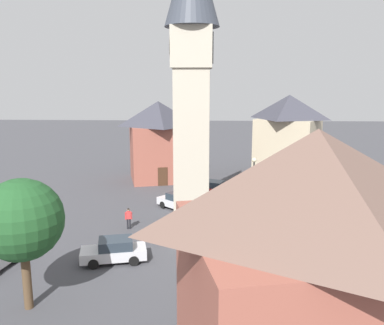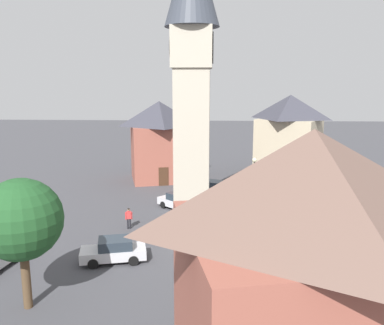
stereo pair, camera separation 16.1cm
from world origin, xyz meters
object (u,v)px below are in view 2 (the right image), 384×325
object	(u,v)px
building_shop_left	(160,140)
lamp_post	(254,181)
car_red_corner	(114,250)
car_green_alley	(330,228)
car_white_side	(214,188)
car_black_far	(247,298)
car_silver_kerb	(179,201)
building_corner_back	(289,136)
clock_tower	(192,62)
pedestrian	(129,216)
tree	(21,220)
building_terrace_right	(304,307)

from	to	relation	value
building_shop_left	lamp_post	distance (m)	18.03
car_red_corner	lamp_post	distance (m)	12.45
car_red_corner	car_green_alley	bearing A→B (deg)	-72.03
car_white_side	car_black_far	bearing A→B (deg)	-175.55
car_black_far	building_shop_left	xyz separation A→B (m)	(28.09, 8.14, 3.99)
car_silver_kerb	building_corner_back	distance (m)	19.11
car_red_corner	lamp_post	world-z (taller)	lamp_post
clock_tower	car_green_alley	bearing A→B (deg)	-88.15
car_white_side	pedestrian	xyz separation A→B (m)	(-9.94, 6.66, 0.25)
car_green_alley	lamp_post	xyz separation A→B (m)	(2.70, 5.36, 2.86)
car_white_side	clock_tower	bearing A→B (deg)	171.88
car_black_far	building_shop_left	size ratio (longest dim) A/B	0.45
car_green_alley	tree	bearing A→B (deg)	119.99
car_green_alley	building_shop_left	size ratio (longest dim) A/B	0.48
car_white_side	car_green_alley	xyz separation A→B (m)	(-11.04, -8.50, 0.00)
car_black_far	building_terrace_right	bearing A→B (deg)	-174.10
tree	building_terrace_right	bearing A→B (deg)	-123.28
car_white_side	car_black_far	size ratio (longest dim) A/B	1.07
clock_tower	building_terrace_right	size ratio (longest dim) A/B	2.16
car_red_corner	car_green_alley	world-z (taller)	same
car_black_far	building_terrace_right	distance (m)	9.07
lamp_post	car_green_alley	bearing A→B (deg)	-116.74
building_terrace_right	car_white_side	bearing A→B (deg)	4.84
car_white_side	car_green_alley	distance (m)	13.93
car_silver_kerb	building_terrace_right	size ratio (longest dim) A/B	0.42
clock_tower	building_shop_left	distance (m)	20.45
car_white_side	car_black_far	distance (m)	21.28
tree	clock_tower	bearing A→B (deg)	-37.84
car_silver_kerb	car_black_far	size ratio (longest dim) A/B	1.01
pedestrian	building_corner_back	size ratio (longest dim) A/B	0.17
pedestrian	car_green_alley	bearing A→B (deg)	-94.14
car_silver_kerb	building_corner_back	xyz separation A→B (m)	(14.04, -12.22, 4.34)
car_white_side	car_green_alley	bearing A→B (deg)	-142.40
building_shop_left	building_terrace_right	distance (m)	37.11
car_green_alley	building_shop_left	xyz separation A→B (m)	(17.91, 14.99, 3.99)
car_silver_kerb	pedestrian	size ratio (longest dim) A/B	2.48
car_black_far	building_corner_back	size ratio (longest dim) A/B	0.42
car_red_corner	building_shop_left	xyz separation A→B (m)	(22.72, 0.13, 3.99)
clock_tower	pedestrian	world-z (taller)	clock_tower
car_red_corner	lamp_post	bearing A→B (deg)	-51.64
car_red_corner	car_green_alley	size ratio (longest dim) A/B	0.99
tree	car_black_far	bearing A→B (deg)	-89.26
pedestrian	building_shop_left	bearing A→B (deg)	-0.60
car_white_side	pedestrian	size ratio (longest dim) A/B	2.64
building_shop_left	car_white_side	bearing A→B (deg)	-136.64
pedestrian	lamp_post	world-z (taller)	lamp_post
car_red_corner	car_green_alley	distance (m)	15.62
car_silver_kerb	car_white_side	bearing A→B (deg)	-33.67
car_red_corner	pedestrian	distance (m)	5.93
car_white_side	building_shop_left	xyz separation A→B (m)	(6.87, 6.49, 3.99)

